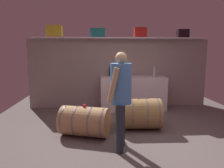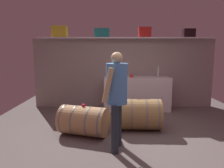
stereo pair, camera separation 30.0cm
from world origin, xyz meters
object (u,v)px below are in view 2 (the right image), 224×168
object	(u,v)px
toolcase_black	(189,33)
wine_glass	(125,74)
toolcase_red	(145,32)
work_cabinet	(137,93)
red_funnel	(132,75)
winemaker_pouring	(117,91)
toolcase_yellow	(60,32)
toolcase_teal	(102,33)
wine_bottle_clear	(158,72)
wine_barrel_far	(138,114)
tasting_cup	(83,105)
wine_barrel_near	(84,121)
wine_bottle_dark	(115,71)

from	to	relation	value
toolcase_black	wine_glass	bearing A→B (deg)	-168.50
toolcase_red	work_cabinet	world-z (taller)	toolcase_red
toolcase_black	red_funnel	bearing A→B (deg)	-166.83
winemaker_pouring	toolcase_black	bearing A→B (deg)	-25.79
toolcase_black	winemaker_pouring	size ratio (longest dim) A/B	0.19
toolcase_yellow	wine_glass	world-z (taller)	toolcase_yellow
toolcase_yellow	toolcase_teal	world-z (taller)	toolcase_yellow
wine_bottle_clear	toolcase_black	bearing A→B (deg)	24.77
toolcase_yellow	toolcase_black	world-z (taller)	toolcase_yellow
toolcase_yellow	red_funnel	bearing A→B (deg)	-6.75
work_cabinet	winemaker_pouring	xyz separation A→B (m)	(-0.62, -2.43, 0.53)
toolcase_teal	wine_barrel_far	xyz separation A→B (m)	(0.82, -1.71, -1.81)
tasting_cup	wine_bottle_clear	bearing A→B (deg)	41.98
work_cabinet	wine_barrel_near	size ratio (longest dim) A/B	1.73
wine_bottle_clear	tasting_cup	distance (m)	2.44
wine_glass	wine_barrel_near	world-z (taller)	wine_glass
toolcase_red	wine_bottle_clear	size ratio (longest dim) A/B	1.00
work_cabinet	wine_barrel_far	distance (m)	1.51
toolcase_yellow	toolcase_teal	bearing A→B (deg)	1.04
red_funnel	toolcase_teal	bearing A→B (deg)	161.47
toolcase_teal	wine_barrel_far	world-z (taller)	toolcase_teal
wine_bottle_dark	tasting_cup	xyz separation A→B (m)	(-0.62, -2.00, -0.48)
toolcase_yellow	work_cabinet	bearing A→B (deg)	-4.49
wine_glass	wine_barrel_far	bearing A→B (deg)	-82.82
work_cabinet	toolcase_red	bearing A→B (deg)	43.50
toolcase_red	wine_barrel_far	size ratio (longest dim) A/B	0.35
toolcase_yellow	work_cabinet	world-z (taller)	toolcase_yellow
toolcase_yellow	wine_barrel_near	size ratio (longest dim) A/B	0.38
wine_barrel_near	tasting_cup	xyz separation A→B (m)	(-0.00, 0.00, 0.31)
toolcase_black	tasting_cup	size ratio (longest dim) A/B	5.18
work_cabinet	winemaker_pouring	distance (m)	2.56
wine_bottle_dark	toolcase_red	bearing A→B (deg)	1.14
wine_bottle_clear	toolcase_yellow	bearing A→B (deg)	171.15
toolcase_yellow	wine_barrel_far	world-z (taller)	toolcase_yellow
wine_bottle_clear	toolcase_red	bearing A→B (deg)	127.61
red_funnel	tasting_cup	distance (m)	2.09
toolcase_teal	winemaker_pouring	bearing A→B (deg)	-78.26
wine_bottle_clear	red_funnel	xyz separation A→B (m)	(-0.69, 0.15, -0.08)
toolcase_teal	toolcase_red	size ratio (longest dim) A/B	1.20
toolcase_yellow	winemaker_pouring	xyz separation A→B (m)	(1.52, -2.63, -1.17)
red_funnel	wine_barrel_near	world-z (taller)	red_funnel
wine_bottle_dark	wine_glass	size ratio (longest dim) A/B	2.35
toolcase_black	wine_barrel_near	world-z (taller)	toolcase_black
toolcase_red	toolcase_teal	bearing A→B (deg)	179.66
toolcase_red	winemaker_pouring	size ratio (longest dim) A/B	0.21
wine_glass	red_funnel	xyz separation A→B (m)	(0.17, -0.02, -0.03)
wine_bottle_dark	work_cabinet	bearing A→B (deg)	-17.09
toolcase_black	red_funnel	size ratio (longest dim) A/B	2.55
work_cabinet	red_funnel	world-z (taller)	red_funnel
toolcase_red	red_funnel	distance (m)	1.25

